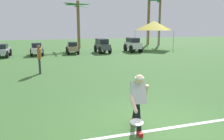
# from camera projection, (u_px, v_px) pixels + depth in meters

# --- Properties ---
(ground_plane) EXTENTS (80.00, 80.00, 0.00)m
(ground_plane) POSITION_uv_depth(u_px,v_px,m) (159.00, 128.00, 5.53)
(ground_plane) COLOR #3C6931
(field_line_paint) EXTENTS (25.53, 0.97, 0.01)m
(field_line_paint) POSITION_uv_depth(u_px,v_px,m) (161.00, 129.00, 5.44)
(field_line_paint) COLOR white
(field_line_paint) RESTS_ON ground_plane
(frisbee_thrower) EXTENTS (0.60, 1.04, 1.43)m
(frisbee_thrower) POSITION_uv_depth(u_px,v_px,m) (138.00, 100.00, 5.22)
(frisbee_thrower) COLOR black
(frisbee_thrower) RESTS_ON ground_plane
(frisbee_in_flight) EXTENTS (0.34, 0.34, 0.06)m
(frisbee_in_flight) POSITION_uv_depth(u_px,v_px,m) (137.00, 122.00, 4.56)
(frisbee_in_flight) COLOR white
(teammate_near_sideline) EXTENTS (0.21, 0.49, 1.56)m
(teammate_near_sideline) POSITION_uv_depth(u_px,v_px,m) (39.00, 56.00, 11.66)
(teammate_near_sideline) COLOR #33333D
(teammate_near_sideline) RESTS_ON ground_plane
(parked_car_slot_b) EXTENTS (1.21, 2.25, 1.10)m
(parked_car_slot_b) POSITION_uv_depth(u_px,v_px,m) (2.00, 50.00, 18.12)
(parked_car_slot_b) COLOR #B7BABF
(parked_car_slot_b) RESTS_ON ground_plane
(parked_car_slot_c) EXTENTS (1.08, 2.20, 1.10)m
(parked_car_slot_c) POSITION_uv_depth(u_px,v_px,m) (37.00, 49.00, 19.27)
(parked_car_slot_c) COLOR silver
(parked_car_slot_c) RESTS_ON ground_plane
(parked_car_slot_d) EXTENTS (1.20, 2.25, 1.10)m
(parked_car_slot_d) POSITION_uv_depth(u_px,v_px,m) (72.00, 48.00, 20.47)
(parked_car_slot_d) COLOR #998466
(parked_car_slot_d) RESTS_ON ground_plane
(parked_car_slot_e) EXTENTS (1.15, 2.40, 1.34)m
(parked_car_slot_e) POSITION_uv_depth(u_px,v_px,m) (102.00, 45.00, 21.12)
(parked_car_slot_e) COLOR #474C51
(parked_car_slot_e) RESTS_ON ground_plane
(parked_car_slot_f) EXTENTS (1.20, 2.37, 1.40)m
(parked_car_slot_f) POSITION_uv_depth(u_px,v_px,m) (133.00, 44.00, 21.92)
(parked_car_slot_f) COLOR silver
(parked_car_slot_f) RESTS_ON ground_plane
(palm_tree_far_left) EXTENTS (3.33, 3.91, 5.32)m
(palm_tree_far_left) POSITION_uv_depth(u_px,v_px,m) (78.00, 19.00, 24.61)
(palm_tree_far_left) COLOR brown
(palm_tree_far_left) RESTS_ON ground_plane
(palm_tree_left_of_centre) EXTENTS (3.76, 3.30, 6.96)m
(palm_tree_left_of_centre) POSITION_uv_depth(u_px,v_px,m) (149.00, 15.00, 29.94)
(palm_tree_left_of_centre) COLOR brown
(palm_tree_left_of_centre) RESTS_ON ground_plane
(palm_tree_right_of_centre) EXTENTS (3.09, 3.15, 6.29)m
(palm_tree_right_of_centre) POSITION_uv_depth(u_px,v_px,m) (159.00, 17.00, 29.24)
(palm_tree_right_of_centre) COLOR brown
(palm_tree_right_of_centre) RESTS_ON ground_plane
(event_tent) EXTENTS (3.26, 3.26, 3.09)m
(event_tent) POSITION_uv_depth(u_px,v_px,m) (154.00, 26.00, 23.99)
(event_tent) COLOR #B2B5BA
(event_tent) RESTS_ON ground_plane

